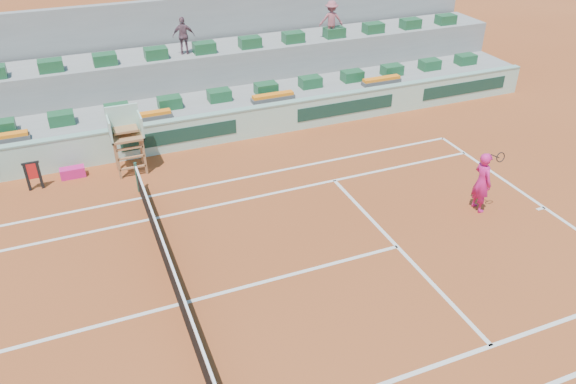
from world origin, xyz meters
The scene contains 16 objects.
ground centered at (0.00, 0.00, 0.00)m, with size 90.00×90.00×0.00m, color brown.
seating_tier_lower centered at (0.00, 10.70, 0.60)m, with size 36.00×4.00×1.20m, color gray.
seating_tier_upper centered at (0.00, 12.30, 1.30)m, with size 36.00×2.40×2.60m, color gray.
stadium_back_wall centered at (0.00, 13.90, 2.20)m, with size 36.00×0.40×4.40m, color gray.
player_bag centered at (-1.98, 7.80, 0.18)m, with size 0.83×0.37×0.37m, color #D51B76.
spectator_mid centered at (3.22, 11.85, 3.36)m, with size 0.89×0.37×1.51m, color #734D5A.
spectator_right centered at (9.80, 11.65, 3.41)m, with size 1.05×0.60×1.63m, color #9D4E58.
court_lines centered at (0.00, 0.00, 0.01)m, with size 23.89×11.09×0.01m.
tennis_net centered at (0.00, 0.00, 0.53)m, with size 0.10×11.97×1.10m.
advertising_hoarding centered at (0.02, 8.50, 0.63)m, with size 36.00×0.34×1.26m.
umpire_chair centered at (0.00, 7.50, 1.54)m, with size 1.10×0.90×2.40m.
seat_row_lower centered at (0.00, 9.80, 1.42)m, with size 32.90×0.60×0.44m.
seat_row_upper centered at (0.00, 11.70, 2.82)m, with size 32.90×0.60×0.44m.
flower_planters centered at (-1.50, 9.00, 1.33)m, with size 26.80×0.36×0.28m.
towel_rack centered at (-3.20, 7.41, 0.60)m, with size 0.55×0.09×1.03m.
tennis_player centered at (9.83, 0.78, 1.00)m, with size 0.50×0.93×2.28m.
Camera 1 is at (-1.46, -10.87, 9.83)m, focal length 35.00 mm.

